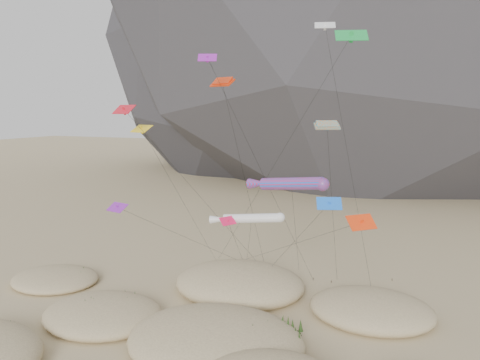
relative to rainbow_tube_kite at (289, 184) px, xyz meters
name	(u,v)px	position (x,y,z in m)	size (l,w,h in m)	color
dunes	(189,332)	(-6.35, -9.35, -12.44)	(52.11, 38.03, 4.05)	#CCB789
dune_grass	(184,337)	(-6.22, -10.55, -12.35)	(41.30, 28.48, 1.49)	black
kite_stakes	(297,274)	(-1.69, 10.32, -13.04)	(22.67, 4.46, 0.30)	#3F2D1E
rainbow_tube_kite	(289,184)	(0.00, 0.00, 0.00)	(9.03, 13.76, 14.21)	red
white_tube_kite	(248,218)	(-2.84, -3.68, -2.97)	(9.83, 17.10, 10.95)	silver
orange_parafoil	(223,84)	(-7.41, 0.78, 9.85)	(2.91, 11.30, 23.79)	red
multi_parafoil	(327,128)	(3.79, -0.46, 5.62)	(2.55, 12.25, 19.49)	orange
delta_kites	(244,136)	(-3.60, -3.00, 4.82)	(28.00, 21.57, 28.97)	purple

